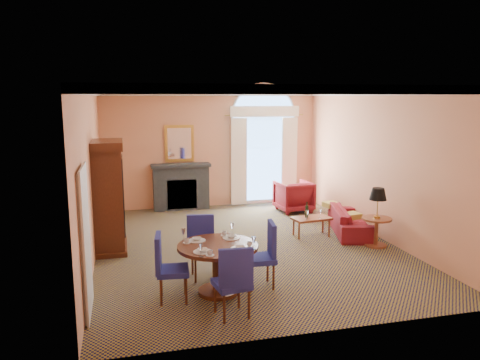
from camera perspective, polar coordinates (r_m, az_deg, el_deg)
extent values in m
plane|color=#141440|center=(9.83, 0.72, -7.98)|extent=(7.50, 7.50, 0.00)
cube|color=#E99C6F|center=(13.09, -3.48, 3.72)|extent=(6.00, 0.04, 3.20)
cube|color=#E99C6F|center=(9.17, -17.70, 0.51)|extent=(0.04, 7.50, 3.20)
cube|color=#E99C6F|center=(10.62, 16.59, 1.83)|extent=(0.04, 7.50, 3.20)
cube|color=silver|center=(9.35, 0.76, 11.01)|extent=(6.00, 7.50, 0.04)
cube|color=silver|center=(9.34, 0.76, 10.65)|extent=(6.00, 7.50, 0.12)
cube|color=silver|center=(6.96, -18.28, -7.32)|extent=(0.08, 0.90, 2.06)
cube|color=#33393C|center=(12.91, -7.19, -0.93)|extent=(1.50, 0.40, 1.20)
cube|color=#33393C|center=(12.77, -7.24, 1.87)|extent=(1.60, 0.46, 0.08)
cube|color=gold|center=(12.90, -7.40, 4.45)|extent=(0.80, 0.04, 1.00)
cube|color=white|center=(12.88, -7.39, 4.45)|extent=(0.64, 0.02, 0.84)
cube|color=silver|center=(13.46, 2.84, 2.40)|extent=(1.90, 0.04, 2.50)
cube|color=#81A9D9|center=(13.46, 2.86, 2.40)|extent=(1.70, 0.02, 2.30)
cylinder|color=silver|center=(13.35, 2.89, 7.73)|extent=(1.90, 0.04, 1.90)
cube|color=white|center=(13.15, -0.13, 2.23)|extent=(0.45, 0.06, 2.45)
cube|color=white|center=(13.59, 6.02, 2.43)|extent=(0.45, 0.06, 2.45)
cube|color=white|center=(13.23, 3.05, 8.35)|extent=(2.00, 0.08, 0.30)
cube|color=#401C0E|center=(9.67, -15.72, -2.39)|extent=(0.56, 1.02, 2.05)
cube|color=#401C0E|center=(9.50, -16.04, 4.14)|extent=(0.63, 1.13, 0.16)
cube|color=#401C0E|center=(9.92, -15.45, -7.88)|extent=(0.63, 1.13, 0.10)
cylinder|color=#401C0E|center=(7.32, -2.74, -8.10)|extent=(1.26, 1.26, 0.05)
cylinder|color=#401C0E|center=(7.45, -2.71, -10.99)|extent=(0.17, 0.17, 0.74)
cylinder|color=#401C0E|center=(7.58, -2.69, -13.38)|extent=(0.63, 0.63, 0.06)
cylinder|color=white|center=(7.63, -1.07, -7.07)|extent=(0.28, 0.28, 0.01)
imported|color=white|center=(7.62, -1.07, -6.89)|extent=(0.15, 0.15, 0.04)
imported|color=white|center=(7.77, -1.91, -6.49)|extent=(0.09, 0.09, 0.07)
cylinder|color=white|center=(7.53, -5.29, -7.35)|extent=(0.28, 0.28, 0.01)
imported|color=white|center=(7.52, -5.29, -7.17)|extent=(0.15, 0.15, 0.04)
imported|color=white|center=(7.42, -6.53, -7.34)|extent=(0.09, 0.09, 0.07)
cylinder|color=white|center=(7.00, -4.57, -8.70)|extent=(0.28, 0.28, 0.01)
imported|color=white|center=(6.99, -4.57, -8.51)|extent=(0.15, 0.15, 0.04)
imported|color=white|center=(6.84, -3.69, -8.83)|extent=(0.09, 0.09, 0.07)
cylinder|color=white|center=(7.11, -0.03, -8.37)|extent=(0.28, 0.28, 0.01)
imported|color=white|center=(7.10, -0.03, -8.19)|extent=(0.15, 0.15, 0.04)
imported|color=white|center=(7.21, 1.17, -7.81)|extent=(0.09, 0.09, 0.07)
cube|color=navy|center=(8.04, -4.36, -8.65)|extent=(0.47, 0.47, 0.08)
cube|color=navy|center=(8.15, -4.84, -6.16)|extent=(0.47, 0.13, 0.56)
cylinder|color=#401C0E|center=(8.33, -3.28, -9.84)|extent=(0.04, 0.04, 0.43)
cylinder|color=#401C0E|center=(8.27, -5.82, -10.01)|extent=(0.04, 0.04, 0.43)
cylinder|color=#401C0E|center=(7.99, -2.79, -10.71)|extent=(0.04, 0.04, 0.43)
cylinder|color=#401C0E|center=(7.93, -5.45, -10.90)|extent=(0.04, 0.04, 0.43)
cube|color=navy|center=(6.70, -1.01, -12.58)|extent=(0.54, 0.54, 0.08)
cube|color=navy|center=(6.39, -0.49, -10.75)|extent=(0.47, 0.09, 0.56)
cylinder|color=#401C0E|center=(6.58, -1.93, -15.43)|extent=(0.04, 0.04, 0.43)
cylinder|color=#401C0E|center=(6.71, 1.10, -14.91)|extent=(0.04, 0.04, 0.43)
cylinder|color=#401C0E|center=(6.90, -3.05, -14.20)|extent=(0.04, 0.04, 0.43)
cylinder|color=#401C0E|center=(7.02, -0.15, -13.74)|extent=(0.04, 0.04, 0.43)
cube|color=navy|center=(7.67, 2.42, -9.59)|extent=(0.49, 0.49, 0.08)
cube|color=navy|center=(7.66, 3.91, -7.21)|extent=(0.13, 0.47, 0.56)
cylinder|color=#401C0E|center=(7.64, 4.11, -11.74)|extent=(0.04, 0.04, 0.43)
cylinder|color=#401C0E|center=(7.97, 3.39, -10.78)|extent=(0.04, 0.04, 0.43)
cylinder|color=#401C0E|center=(7.55, 1.36, -11.97)|extent=(0.04, 0.04, 0.43)
cylinder|color=#401C0E|center=(7.88, 0.76, -10.99)|extent=(0.04, 0.04, 0.43)
cube|color=navy|center=(7.24, -8.17, -10.91)|extent=(0.51, 0.51, 0.08)
cube|color=navy|center=(7.09, -9.94, -8.78)|extent=(0.13, 0.47, 0.56)
cylinder|color=#401C0E|center=(7.50, -9.58, -12.27)|extent=(0.04, 0.04, 0.43)
cylinder|color=#401C0E|center=(7.16, -9.60, -13.38)|extent=(0.04, 0.04, 0.43)
cylinder|color=#401C0E|center=(7.50, -6.71, -12.18)|extent=(0.04, 0.04, 0.43)
cylinder|color=#401C0E|center=(7.17, -6.58, -13.29)|extent=(0.04, 0.04, 0.43)
imported|color=maroon|center=(10.94, 13.34, -4.85)|extent=(1.25, 2.05, 0.56)
imported|color=maroon|center=(12.68, 6.56, -1.98)|extent=(0.96, 0.98, 0.82)
cube|color=brown|center=(10.50, 8.70, -4.66)|extent=(0.89, 0.58, 0.05)
cylinder|color=brown|center=(10.27, 7.21, -6.18)|extent=(0.04, 0.04, 0.37)
cylinder|color=brown|center=(10.54, 10.80, -5.85)|extent=(0.04, 0.04, 0.37)
cylinder|color=brown|center=(10.57, 6.55, -5.69)|extent=(0.04, 0.04, 0.37)
cylinder|color=brown|center=(10.84, 10.06, -5.39)|extent=(0.04, 0.04, 0.37)
cylinder|color=brown|center=(10.03, 16.33, -4.56)|extent=(0.60, 0.60, 0.04)
cylinder|color=brown|center=(10.11, 16.25, -6.21)|extent=(0.08, 0.08, 0.56)
cylinder|color=brown|center=(10.18, 16.18, -7.63)|extent=(0.44, 0.44, 0.04)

